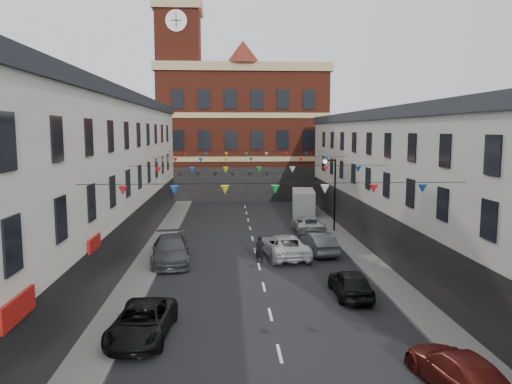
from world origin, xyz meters
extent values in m
plane|color=black|center=(0.00, 0.00, 0.00)|extent=(160.00, 160.00, 0.00)
cube|color=#605E5B|center=(-6.90, 2.00, 0.07)|extent=(1.80, 64.00, 0.15)
cube|color=#605E5B|center=(6.90, 2.00, 0.07)|extent=(1.80, 64.00, 0.15)
cube|color=beige|center=(-11.80, 1.00, 5.00)|extent=(8.00, 56.00, 10.00)
cube|color=black|center=(-11.80, 1.00, 10.35)|extent=(8.40, 56.00, 0.70)
cube|color=black|center=(-7.75, 1.00, 1.60)|extent=(0.12, 56.00, 3.20)
cube|color=beige|center=(11.80, 1.00, 4.50)|extent=(8.00, 56.00, 9.00)
cube|color=black|center=(11.80, 1.00, 9.35)|extent=(8.40, 56.00, 0.70)
cube|color=black|center=(7.75, 1.00, 1.60)|extent=(0.12, 56.00, 3.20)
cube|color=maroon|center=(0.00, 38.00, 7.50)|extent=(20.00, 12.00, 15.00)
cube|color=tan|center=(0.00, 38.00, 15.50)|extent=(20.60, 12.60, 1.00)
cone|color=maroon|center=(0.00, 33.00, 17.20)|extent=(4.00, 4.00, 2.60)
cube|color=maroon|center=(-7.50, 35.00, 12.00)|extent=(5.00, 5.00, 24.00)
cube|color=tan|center=(-7.50, 35.00, 22.50)|extent=(5.60, 5.60, 1.20)
cylinder|color=white|center=(-7.50, 32.45, 20.50)|extent=(2.40, 0.12, 2.40)
cube|color=#2D4922|center=(-4.00, 62.00, 5.00)|extent=(40.00, 14.00, 10.00)
cylinder|color=black|center=(6.80, 14.00, 3.00)|extent=(0.14, 0.14, 6.00)
cylinder|color=black|center=(6.40, 14.00, 5.90)|extent=(0.90, 0.10, 0.10)
sphere|color=beige|center=(5.95, 14.00, 5.80)|extent=(0.36, 0.36, 0.36)
imported|color=black|center=(-5.37, -6.23, 0.67)|extent=(2.55, 4.94, 1.33)
imported|color=#404247|center=(-5.50, 5.23, 0.83)|extent=(2.84, 5.89, 1.65)
imported|color=gray|center=(-5.50, 6.07, 0.77)|extent=(2.00, 4.59, 1.54)
imported|color=#581611|center=(5.44, -10.96, 0.66)|extent=(2.47, 4.77, 1.32)
imported|color=black|center=(4.21, -1.81, 0.70)|extent=(1.67, 4.12, 1.40)
imported|color=#54595D|center=(4.25, 7.03, 0.72)|extent=(2.02, 4.54, 1.45)
imported|color=#B9BDBF|center=(4.66, 14.11, 0.69)|extent=(2.33, 4.97, 1.37)
imported|color=silver|center=(1.80, 6.23, 0.76)|extent=(3.18, 5.76, 1.53)
cube|color=silver|center=(5.60, 22.89, 1.20)|extent=(2.72, 5.65, 2.41)
imported|color=black|center=(0.10, 4.89, 0.86)|extent=(0.73, 0.61, 1.71)
camera|label=1|loc=(-1.90, -25.66, 8.30)|focal=35.00mm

